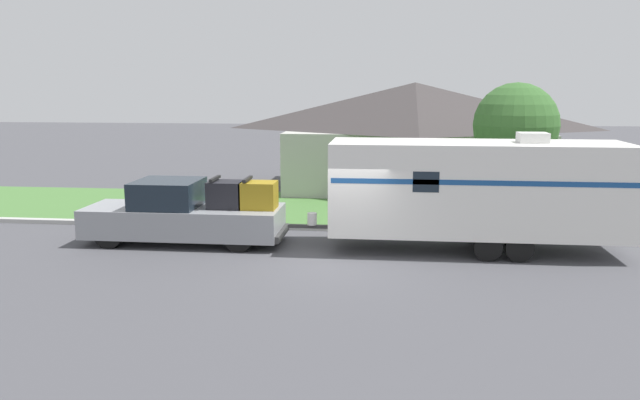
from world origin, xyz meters
TOP-DOWN VIEW (x-y plane):
  - ground_plane at (0.00, 0.00)m, footprint 120.00×120.00m
  - curb_strip at (0.00, 3.75)m, footprint 80.00×0.30m
  - lawn_strip at (0.00, 7.40)m, footprint 80.00×7.00m
  - house_across_street at (2.38, 12.68)m, footprint 12.23×7.13m
  - pickup_truck at (-4.82, 1.65)m, footprint 6.03×2.08m
  - travel_trailer at (3.74, 1.65)m, footprint 9.57×2.44m
  - mailbox at (-7.63, 4.50)m, footprint 0.48×0.20m
  - tree_in_yard at (5.48, 5.45)m, footprint 2.85×2.85m

SIDE VIEW (x-z plane):
  - ground_plane at x=0.00m, z-range 0.00..0.00m
  - lawn_strip at x=0.00m, z-range 0.00..0.03m
  - curb_strip at x=0.00m, z-range 0.00..0.14m
  - pickup_truck at x=-4.82m, z-range -0.12..1.91m
  - mailbox at x=-7.63m, z-range 0.34..1.61m
  - travel_trailer at x=3.74m, z-range 0.12..3.55m
  - house_across_street at x=2.38m, z-range 0.09..4.94m
  - tree_in_yard at x=5.48m, z-range 0.98..5.81m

